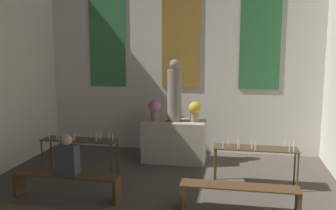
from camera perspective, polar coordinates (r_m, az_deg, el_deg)
The scene contains 10 objects.
wall_back at distance 9.52m, azimuth 2.04°, elevation 8.43°, with size 7.11×0.16×5.13m.
altar at distance 8.80m, azimuth 0.97°, elevation -5.52°, with size 1.44×0.72×0.96m.
statue at distance 8.58m, azimuth 0.99°, elevation 1.86°, with size 0.32×0.32×1.42m.
flower_vase_left at distance 8.73m, azimuth -2.06°, elevation -0.52°, with size 0.30×0.30×0.48m.
flower_vase_right at distance 8.57m, azimuth 4.07°, elevation -0.71°, with size 0.30×0.30×0.48m.
candle_rack_left at distance 8.08m, azimuth -13.33°, elevation -5.67°, with size 1.58×0.44×0.95m.
candle_rack_right at distance 7.41m, azimuth 13.22°, elevation -6.98°, with size 1.58×0.44×0.95m.
pew_back_left at distance 6.96m, azimuth -15.18°, elevation -11.08°, with size 1.91×0.36×0.45m.
pew_back_right at distance 6.32m, azimuth 10.75°, elevation -13.02°, with size 1.91×0.36×0.45m.
person_seated at distance 6.81m, azimuth -15.06°, elevation -7.69°, with size 0.36×0.24×0.71m.
Camera 1 is at (1.43, 0.45, 2.67)m, focal length 40.00 mm.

